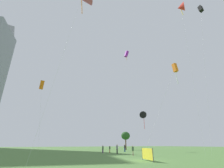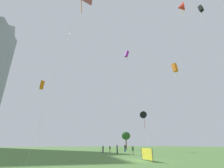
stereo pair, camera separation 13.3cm
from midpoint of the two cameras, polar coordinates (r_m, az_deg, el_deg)
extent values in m
plane|color=#4C7538|center=(21.72, 11.30, -25.53)|extent=(280.00, 280.00, 0.00)
cylinder|color=#1E478C|center=(45.11, 4.72, -22.81)|extent=(0.17, 0.17, 0.90)
cylinder|color=#1E478C|center=(45.19, 4.48, -22.81)|extent=(0.17, 0.17, 0.90)
cylinder|color=#2D2D33|center=(45.14, 4.57, -21.79)|extent=(0.41, 0.41, 0.71)
sphere|color=tan|center=(45.13, 4.55, -21.19)|extent=(0.24, 0.24, 0.24)
cylinder|color=maroon|center=(40.56, -0.92, -23.16)|extent=(0.14, 0.14, 0.76)
cylinder|color=maroon|center=(40.72, -0.94, -23.15)|extent=(0.14, 0.14, 0.76)
cylinder|color=#3F593F|center=(40.62, -0.92, -22.19)|extent=(0.35, 0.35, 0.60)
sphere|color=tan|center=(40.61, -0.92, -21.62)|extent=(0.21, 0.21, 0.21)
cylinder|color=#2D2D33|center=(35.95, 1.66, -23.31)|extent=(0.17, 0.17, 0.88)
cylinder|color=#2D2D33|center=(36.09, 1.86, -23.30)|extent=(0.17, 0.17, 0.88)
cylinder|color=gray|center=(36.00, 1.74, -22.05)|extent=(0.40, 0.40, 0.70)
sphere|color=tan|center=(35.99, 1.74, -21.30)|extent=(0.24, 0.24, 0.24)
cylinder|color=tan|center=(29.56, 7.47, -23.71)|extent=(0.15, 0.15, 0.80)
cylinder|color=tan|center=(29.72, 7.55, -23.69)|extent=(0.15, 0.15, 0.80)
cylinder|color=#3F593F|center=(29.61, 7.44, -22.32)|extent=(0.37, 0.37, 0.63)
sphere|color=beige|center=(29.60, 7.40, -21.50)|extent=(0.22, 0.22, 0.22)
cylinder|color=#593372|center=(39.34, -3.59, -23.17)|extent=(0.15, 0.15, 0.78)
cylinder|color=#593372|center=(39.40, -3.35, -23.17)|extent=(0.15, 0.15, 0.78)
cylinder|color=#3F593F|center=(39.35, -3.45, -22.15)|extent=(0.36, 0.36, 0.62)
sphere|color=tan|center=(39.34, -3.43, -21.55)|extent=(0.21, 0.21, 0.21)
cylinder|color=silver|center=(39.14, 30.80, 3.25)|extent=(0.19, 4.88, 31.96)
cube|color=black|center=(46.42, 29.46, 22.70)|extent=(1.22, 1.12, 2.15)
cylinder|color=silver|center=(34.29, 26.86, 4.13)|extent=(1.64, 2.14, 30.23)
cone|color=red|center=(41.58, 23.67, 24.19)|extent=(2.43, 2.27, 2.02)
cylinder|color=yellow|center=(40.66, 23.98, 22.82)|extent=(0.33, 0.52, 2.11)
cylinder|color=silver|center=(51.71, 8.89, -17.15)|extent=(2.61, 4.80, 10.40)
cone|color=black|center=(51.22, 11.35, -11.09)|extent=(2.67, 2.77, 2.29)
cylinder|color=red|center=(50.89, 11.54, -13.53)|extent=(0.14, 0.11, 3.81)
cylinder|color=silver|center=(19.91, -18.15, 8.47)|extent=(3.56, 0.49, 22.57)
cylinder|color=orange|center=(25.80, -11.10, 26.39)|extent=(0.42, 0.11, 3.18)
cylinder|color=silver|center=(22.90, 17.02, -8.46)|extent=(5.85, 2.23, 12.94)
cube|color=orange|center=(26.33, 21.79, 5.51)|extent=(0.60, 0.68, 1.43)
cylinder|color=white|center=(25.74, 22.23, 2.54)|extent=(0.26, 0.12, 2.37)
cylinder|color=silver|center=(43.82, -24.82, -11.40)|extent=(2.05, 6.25, 15.59)
cube|color=orange|center=(42.55, -24.26, -0.30)|extent=(0.98, 1.37, 2.34)
cylinder|color=silver|center=(51.44, 4.72, -4.85)|extent=(1.38, 1.51, 32.36)
cube|color=purple|center=(57.87, 5.22, 10.82)|extent=(1.53, 1.24, 2.55)
cylinder|color=orange|center=(57.13, 5.26, 9.62)|extent=(0.23, 0.10, 2.23)
cylinder|color=brown|center=(61.60, 4.99, -21.02)|extent=(0.40, 0.40, 3.75)
ellipsoid|color=#285623|center=(61.68, 4.90, -18.23)|extent=(3.23, 3.23, 2.84)
cylinder|color=#4C4C4C|center=(19.26, 14.45, -23.76)|extent=(0.08, 0.08, 1.44)
cylinder|color=#4C4C4C|center=(22.12, 10.76, -23.61)|extent=(0.08, 0.08, 1.44)
cube|color=yellow|center=(20.68, 12.47, -23.55)|extent=(0.89, 2.99, 1.24)
camera|label=1|loc=(0.07, -90.11, 0.04)|focal=25.14mm
camera|label=2|loc=(0.07, 89.89, -0.04)|focal=25.14mm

